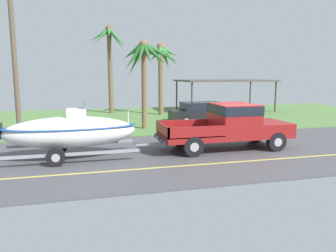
% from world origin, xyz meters
% --- Properties ---
extents(ground, '(36.00, 22.00, 0.11)m').
position_xyz_m(ground, '(0.00, 8.38, -0.01)').
color(ground, '#4C4C51').
extents(pickup_truck_towing, '(5.78, 2.09, 1.94)m').
position_xyz_m(pickup_truck_towing, '(-0.18, 0.25, 1.07)').
color(pickup_truck_towing, maroon).
rests_on(pickup_truck_towing, ground).
extents(boat_on_trailer, '(6.08, 2.18, 2.23)m').
position_xyz_m(boat_on_trailer, '(-6.86, 0.25, 1.03)').
color(boat_on_trailer, gray).
rests_on(boat_on_trailer, ground).
extents(parked_sedan_near, '(4.62, 1.85, 1.38)m').
position_xyz_m(parked_sedan_near, '(1.36, 7.70, 0.67)').
color(parked_sedan_near, black).
rests_on(parked_sedan_near, ground).
extents(carport_awning, '(7.91, 4.81, 2.72)m').
position_xyz_m(carport_awning, '(5.61, 13.98, 2.60)').
color(carport_awning, '#4C4238').
rests_on(carport_awning, ground).
extents(palm_tree_near_left, '(3.12, 3.73, 5.57)m').
position_xyz_m(palm_tree_near_left, '(-0.42, 12.34, 4.21)').
color(palm_tree_near_left, brown).
rests_on(palm_tree_near_left, ground).
extents(palm_tree_near_right, '(3.35, 2.50, 5.09)m').
position_xyz_m(palm_tree_near_right, '(-2.82, 6.09, 3.97)').
color(palm_tree_near_right, brown).
rests_on(palm_tree_near_right, ground).
extents(palm_tree_mid, '(3.13, 3.23, 7.03)m').
position_xyz_m(palm_tree_mid, '(-4.08, 14.54, 5.26)').
color(palm_tree_mid, brown).
rests_on(palm_tree_mid, ground).
extents(utility_pole, '(0.24, 1.80, 8.52)m').
position_xyz_m(utility_pole, '(-9.50, 5.14, 4.42)').
color(utility_pole, brown).
rests_on(utility_pole, ground).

